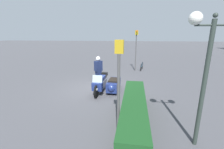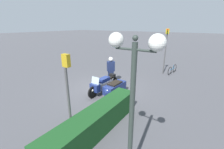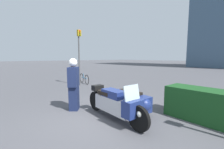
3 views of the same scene
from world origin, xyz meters
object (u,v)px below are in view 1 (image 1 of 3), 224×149
Objects in this scene: officer_rider at (98,69)px; traffic_light_near at (119,75)px; police_motorcycle at (108,84)px; traffic_light_far at (136,45)px; bicycle_parked at (142,66)px; twin_lamp_post at (210,48)px; hedge_bush_curbside at (134,112)px.

officer_rider is 5.82m from traffic_light_near.
traffic_light_far is (-5.72, 1.58, 1.91)m from police_motorcycle.
traffic_light_near reaches higher than police_motorcycle.
traffic_light_near is at bearing 17.75° from police_motorcycle.
officer_rider is at bearing 22.38° from traffic_light_near.
traffic_light_far is at bearing -41.60° from bicycle_parked.
bicycle_parked is (-6.22, 2.19, -0.14)m from police_motorcycle.
bicycle_parked is (-10.15, -1.24, -2.57)m from twin_lamp_post.
traffic_light_near is (5.36, 1.99, 1.08)m from officer_rider.
police_motorcycle is at bearing -10.24° from bicycle_parked.
twin_lamp_post reaches higher than officer_rider.
hedge_bush_curbside is at bearing -33.46° from traffic_light_near.
hedge_bush_curbside is at bearing 28.95° from police_motorcycle.
bicycle_parked is at bearing 118.53° from traffic_light_far.
twin_lamp_post reaches higher than traffic_light_far.
traffic_light_near is (-0.14, -2.37, -0.84)m from twin_lamp_post.
police_motorcycle is at bearing -18.78° from officer_rider.
twin_lamp_post is 2.52m from traffic_light_near.
hedge_bush_curbside is at bearing 5.29° from bicycle_parked.
officer_rider is 5.04m from traffic_light_far.
police_motorcycle is 3.45m from hedge_bush_curbside.
twin_lamp_post is at bearing -10.92° from officer_rider.
hedge_bush_curbside is 1.80m from traffic_light_near.
hedge_bush_curbside is at bearing -114.33° from twin_lamp_post.
police_motorcycle is 0.58× the size of hedge_bush_curbside.
traffic_light_far is at bearing -169.13° from twin_lamp_post.
twin_lamp_post is 9.84m from traffic_light_far.
hedge_bush_curbside is 1.50× the size of traffic_light_near.
traffic_light_near is at bearing -93.47° from twin_lamp_post.
hedge_bush_curbside is (4.66, 2.49, -0.50)m from officer_rider.
traffic_light_near is 0.85× the size of traffic_light_far.
traffic_light_near is at bearing 2.72° from bicycle_parked.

